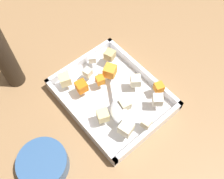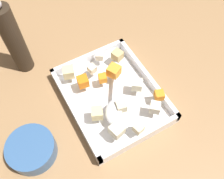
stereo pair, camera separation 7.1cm
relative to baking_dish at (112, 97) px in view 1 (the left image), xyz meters
name	(u,v)px [view 1 (the left image)]	position (x,y,z in m)	size (l,w,h in m)	color
ground_plane	(115,104)	(0.02, -0.01, -0.01)	(4.00, 4.00, 0.00)	#936D47
baking_dish	(112,97)	(0.00, 0.00, 0.00)	(0.31, 0.25, 0.04)	silver
carrot_chunk_corner_nw	(110,71)	(-0.05, 0.03, 0.05)	(0.03, 0.03, 0.03)	orange
carrot_chunk_rim_edge	(99,81)	(-0.05, -0.01, 0.04)	(0.02, 0.02, 0.02)	orange
carrot_chunk_corner_ne	(81,86)	(-0.06, -0.06, 0.05)	(0.03, 0.03, 0.03)	orange
carrot_chunk_heap_top	(159,87)	(0.08, 0.10, 0.04)	(0.02, 0.02, 0.02)	orange
potato_chunk_corner_se	(146,123)	(0.13, 0.00, 0.04)	(0.02, 0.02, 0.02)	beige
potato_chunk_heap_side	(126,128)	(0.11, -0.05, 0.05)	(0.03, 0.03, 0.03)	beige
potato_chunk_back_center	(65,79)	(-0.11, -0.08, 0.05)	(0.03, 0.03, 0.03)	#E0CC89
potato_chunk_mid_left	(110,55)	(-0.09, 0.07, 0.04)	(0.03, 0.03, 0.03)	tan
potato_chunk_corner_sw	(126,104)	(0.06, 0.00, 0.04)	(0.03, 0.03, 0.03)	beige
potato_chunk_near_left	(88,72)	(-0.09, -0.02, 0.04)	(0.02, 0.02, 0.02)	beige
potato_chunk_near_right	(136,81)	(0.02, 0.07, 0.04)	(0.03, 0.03, 0.03)	beige
potato_chunk_center	(103,115)	(0.05, -0.07, 0.05)	(0.03, 0.03, 0.03)	#E0CC89
parsnip_chunk_near_spoon	(158,100)	(0.11, 0.07, 0.04)	(0.03, 0.03, 0.03)	silver
parsnip_chunk_far_right	(92,58)	(-0.12, 0.03, 0.04)	(0.02, 0.02, 0.02)	silver
serving_spoon	(118,107)	(0.05, -0.02, 0.04)	(0.22, 0.15, 0.02)	silver
pepper_mill	(3,56)	(-0.24, -0.18, 0.11)	(0.05, 0.05, 0.26)	#2D2319
small_prep_bowl	(43,164)	(0.04, -0.26, 0.01)	(0.12, 0.12, 0.05)	#33598C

